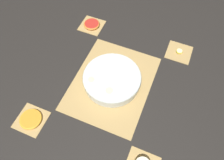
% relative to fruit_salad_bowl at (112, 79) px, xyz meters
% --- Properties ---
extents(ground_plane, '(6.00, 6.00, 0.00)m').
position_rel_fruit_salad_bowl_xyz_m(ground_plane, '(-0.00, -0.00, -0.04)').
color(ground_plane, black).
extents(bamboo_mat_center, '(0.45, 0.35, 0.01)m').
position_rel_fruit_salad_bowl_xyz_m(bamboo_mat_center, '(-0.00, -0.00, -0.03)').
color(bamboo_mat_center, tan).
rests_on(bamboo_mat_center, ground_plane).
extents(coaster_mat_near_left, '(0.12, 0.12, 0.01)m').
position_rel_fruit_salad_bowl_xyz_m(coaster_mat_near_left, '(-0.30, -0.25, -0.03)').
color(coaster_mat_near_left, tan).
rests_on(coaster_mat_near_left, ground_plane).
extents(coaster_mat_near_right, '(0.12, 0.12, 0.01)m').
position_rel_fruit_salad_bowl_xyz_m(coaster_mat_near_right, '(0.30, -0.25, -0.03)').
color(coaster_mat_near_right, tan).
rests_on(coaster_mat_near_right, ground_plane).
extents(coaster_mat_far_left, '(0.12, 0.12, 0.01)m').
position_rel_fruit_salad_bowl_xyz_m(coaster_mat_far_left, '(-0.30, 0.25, -0.03)').
color(coaster_mat_far_left, tan).
rests_on(coaster_mat_far_left, ground_plane).
extents(fruit_salad_bowl, '(0.27, 0.27, 0.06)m').
position_rel_fruit_salad_bowl_xyz_m(fruit_salad_bowl, '(0.00, 0.00, 0.00)').
color(fruit_salad_bowl, silver).
rests_on(fruit_salad_bowl, bamboo_mat_center).
extents(orange_slice_whole, '(0.09, 0.09, 0.01)m').
position_rel_fruit_salad_bowl_xyz_m(orange_slice_whole, '(0.30, -0.25, -0.03)').
color(orange_slice_whole, orange).
rests_on(orange_slice_whole, coaster_mat_near_right).
extents(banana_coin_single, '(0.03, 0.03, 0.01)m').
position_rel_fruit_salad_bowl_xyz_m(banana_coin_single, '(-0.30, 0.25, -0.03)').
color(banana_coin_single, beige).
rests_on(banana_coin_single, coaster_mat_far_left).
extents(grapefruit_slice, '(0.09, 0.09, 0.01)m').
position_rel_fruit_salad_bowl_xyz_m(grapefruit_slice, '(-0.30, -0.25, -0.03)').
color(grapefruit_slice, red).
rests_on(grapefruit_slice, coaster_mat_near_left).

